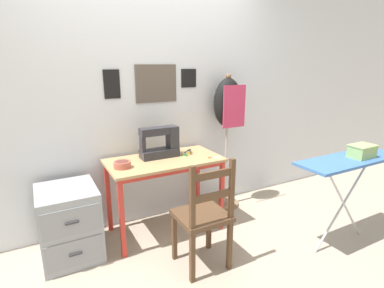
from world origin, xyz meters
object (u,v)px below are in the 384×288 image
Objects in this scene: fabric_bowl at (122,164)px; dress_form at (228,111)px; ironing_board at (349,164)px; filing_cabinet at (70,223)px; thread_spool_mid_table at (188,153)px; thread_spool_far_edge at (190,151)px; storage_box at (362,151)px; scissors at (213,157)px; wooden_chair at (203,217)px; thread_spool_near_machine at (185,154)px; sewing_machine at (161,143)px.

dress_form reaches higher than fabric_bowl.
filing_cabinet is at bearing 156.17° from ironing_board.
thread_spool_mid_table is 1.46m from ironing_board.
thread_spool_mid_table is at bearing -130.01° from thread_spool_far_edge.
thread_spool_mid_table is 1.56m from storage_box.
wooden_chair reaches higher than scissors.
thread_spool_far_edge is 0.85m from wooden_chair.
fabric_bowl is 0.66× the size of storage_box.
wooden_chair is at bearing -110.04° from thread_spool_far_edge.
thread_spool_near_machine is (-0.22, 0.17, 0.01)m from scissors.
dress_form reaches higher than thread_spool_mid_table.
sewing_machine is 1.07m from filing_cabinet.
thread_spool_near_machine is 0.05× the size of wooden_chair.
storage_box is (0.61, -1.18, -0.23)m from dress_form.
thread_spool_far_edge is at bearing 38.71° from thread_spool_near_machine.
fabric_bowl reaches higher than thread_spool_far_edge.
sewing_machine is at bearing -174.76° from dress_form.
wooden_chair is 1.15m from filing_cabinet.
ironing_board is at bearing -23.83° from filing_cabinet.
scissors is (0.85, -0.13, -0.03)m from fabric_bowl.
scissors is 1.21m from ironing_board.
thread_spool_near_machine is 0.03× the size of dress_form.
storage_box is at bearing -44.21° from thread_spool_far_edge.
sewing_machine reaches higher than filing_cabinet.
dress_form is 6.78× the size of storage_box.
sewing_machine is 0.29m from thread_spool_mid_table.
ironing_board is (1.32, -1.07, -0.10)m from sewing_machine.
thread_spool_far_edge is at bearing 9.47° from fabric_bowl.
sewing_machine is 2.61× the size of fabric_bowl.
sewing_machine is 0.86m from dress_form.
scissors is 0.26m from thread_spool_mid_table.
filing_cabinet is at bearing -174.33° from dress_form.
storage_box is (1.85, -0.97, 0.11)m from fabric_bowl.
ironing_board is (0.50, -1.15, -0.34)m from dress_form.
wooden_chair is at bearing 166.03° from storage_box.
scissors is at bearing 51.66° from wooden_chair.
filing_cabinet is at bearing 156.62° from storage_box.
dress_form is 1.34m from storage_box.
fabric_bowl is 0.69m from thread_spool_mid_table.
thread_spool_near_machine is at bearing 4.05° from fabric_bowl.
scissors is 3.21× the size of thread_spool_near_machine.
fabric_bowl is at bearing 126.66° from wooden_chair.
storage_box is (1.22, -1.01, 0.13)m from thread_spool_near_machine.
storage_box reaches higher than scissors.
ironing_board reaches higher than fabric_bowl.
ironing_board is at bearing -39.21° from sewing_machine.
ironing_board reaches higher than thread_spool_near_machine.
wooden_chair reaches higher than filing_cabinet.
dress_form is at bearing 117.33° from storage_box.
thread_spool_mid_table reaches higher than scissors.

